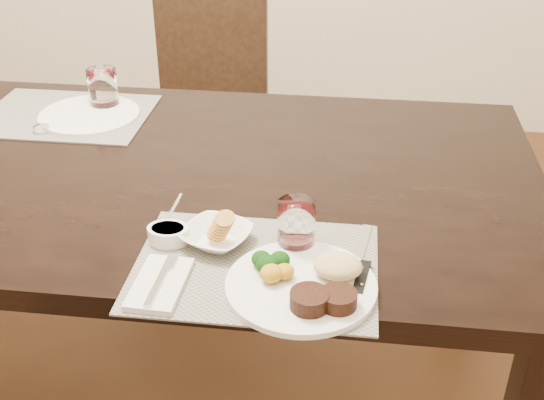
# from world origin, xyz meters

# --- Properties ---
(ground_plane) EXTENTS (4.50, 4.50, 0.00)m
(ground_plane) POSITION_xyz_m (0.00, 0.00, 0.00)
(ground_plane) COLOR #3F2414
(ground_plane) RESTS_ON ground
(dining_table) EXTENTS (2.00, 1.00, 0.75)m
(dining_table) POSITION_xyz_m (0.00, 0.00, 0.67)
(dining_table) COLOR black
(dining_table) RESTS_ON ground
(chair_far) EXTENTS (0.42, 0.42, 0.90)m
(chair_far) POSITION_xyz_m (0.00, 0.93, 0.50)
(chair_far) COLOR black
(chair_far) RESTS_ON ground
(placemat_near) EXTENTS (0.46, 0.34, 0.00)m
(placemat_near) POSITION_xyz_m (0.37, -0.38, 0.75)
(placemat_near) COLOR slate
(placemat_near) RESTS_ON dining_table
(placemat_far) EXTENTS (0.46, 0.34, 0.00)m
(placemat_far) POSITION_xyz_m (-0.26, 0.27, 0.75)
(placemat_far) COLOR slate
(placemat_far) RESTS_ON dining_table
(dinner_plate) EXTENTS (0.28, 0.28, 0.05)m
(dinner_plate) POSITION_xyz_m (0.48, -0.44, 0.77)
(dinner_plate) COLOR white
(dinner_plate) RESTS_ON placemat_near
(napkin_fork) EXTENTS (0.09, 0.16, 0.02)m
(napkin_fork) POSITION_xyz_m (0.21, -0.46, 0.76)
(napkin_fork) COLOR white
(napkin_fork) RESTS_ON placemat_near
(steak_knife) EXTENTS (0.04, 0.24, 0.01)m
(steak_knife) POSITION_xyz_m (0.57, -0.37, 0.76)
(steak_knife) COLOR white
(steak_knife) RESTS_ON placemat_near
(cracker_bowl) EXTENTS (0.17, 0.17, 0.06)m
(cracker_bowl) POSITION_xyz_m (0.29, -0.31, 0.77)
(cracker_bowl) COLOR white
(cracker_bowl) RESTS_ON placemat_near
(sauce_ramekin) EXTENTS (0.08, 0.12, 0.07)m
(sauce_ramekin) POSITION_xyz_m (0.19, -0.31, 0.77)
(sauce_ramekin) COLOR white
(sauce_ramekin) RESTS_ON placemat_near
(wine_glass_near) EXTENTS (0.07, 0.07, 0.10)m
(wine_glass_near) POSITION_xyz_m (0.44, -0.30, 0.80)
(wine_glass_near) COLOR white
(wine_glass_near) RESTS_ON placemat_near
(far_plate) EXTENTS (0.28, 0.28, 0.01)m
(far_plate) POSITION_xyz_m (-0.18, 0.26, 0.76)
(far_plate) COLOR white
(far_plate) RESTS_ON placemat_far
(wine_glass_far) EXTENTS (0.08, 0.08, 0.11)m
(wine_glass_far) POSITION_xyz_m (-0.16, 0.33, 0.80)
(wine_glass_far) COLOR white
(wine_glass_far) RESTS_ON placemat_far
(salt_cellar) EXTENTS (0.04, 0.04, 0.02)m
(salt_cellar) POSITION_xyz_m (-0.28, 0.15, 0.76)
(salt_cellar) COLOR white
(salt_cellar) RESTS_ON dining_table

